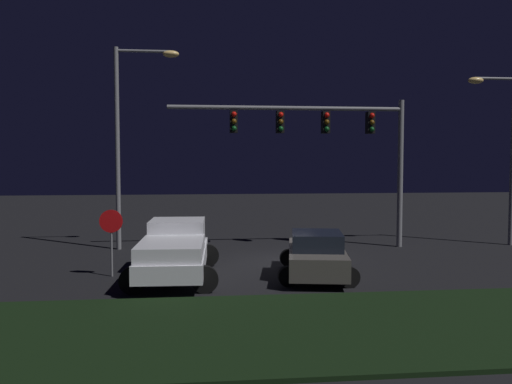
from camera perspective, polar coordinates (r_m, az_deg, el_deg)
name	(u,v)px	position (r m, az deg, el deg)	size (l,w,h in m)	color
ground_plane	(282,260)	(20.52, 2.87, -7.38)	(80.00, 80.00, 0.00)	black
grass_median	(339,327)	(12.59, 8.98, -14.19)	(24.94, 5.65, 0.10)	black
pickup_truck	(175,247)	(17.59, -8.75, -5.94)	(3.01, 5.47, 1.80)	silver
car_sedan	(316,255)	(17.65, 6.56, -6.74)	(2.97, 4.64, 1.51)	#514C47
traffic_signal_gantry	(326,133)	(23.20, 7.63, 6.32)	(10.32, 0.56, 6.50)	slate
street_lamp_left	(130,124)	(23.39, -13.51, 7.20)	(2.76, 0.44, 8.66)	slate
street_lamp_right	(503,139)	(26.30, 25.21, 5.25)	(2.30, 0.44, 7.65)	slate
stop_sign	(111,230)	(18.08, -15.40, -3.97)	(0.76, 0.08, 2.23)	slate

